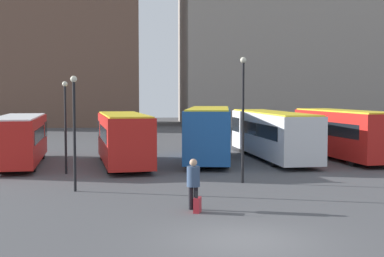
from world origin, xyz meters
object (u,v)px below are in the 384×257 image
(bus_1, at_px, (123,138))
(suitcase, at_px, (197,205))
(bus_0, at_px, (19,138))
(bus_2, at_px, (209,132))
(lamp_post_0, at_px, (74,123))
(traveler, at_px, (193,179))
(bus_3, at_px, (271,133))
(lamp_post_1, at_px, (243,110))
(lamp_post_2, at_px, (65,119))
(bus_4, at_px, (343,133))

(bus_1, distance_m, suitcase, 13.08)
(bus_0, xyz_separation_m, bus_2, (11.30, 0.78, 0.23))
(suitcase, distance_m, lamp_post_0, 7.14)
(traveler, bearing_deg, bus_3, -5.21)
(bus_3, relative_size, lamp_post_1, 2.10)
(bus_3, distance_m, lamp_post_2, 13.52)
(traveler, bearing_deg, suitcase, -151.06)
(lamp_post_0, relative_size, lamp_post_1, 0.84)
(bus_1, bearing_deg, lamp_post_0, 159.91)
(bus_3, xyz_separation_m, lamp_post_1, (-3.66, -9.22, 1.79))
(bus_2, xyz_separation_m, bus_3, (4.17, 0.92, -0.14))
(suitcase, xyz_separation_m, lamp_post_1, (2.78, 6.05, 3.17))
(bus_3, bearing_deg, suitcase, 154.04)
(bus_3, bearing_deg, lamp_post_2, 111.17)
(lamp_post_1, bearing_deg, lamp_post_0, -169.11)
(lamp_post_1, bearing_deg, bus_1, 130.83)
(bus_0, distance_m, lamp_post_0, 10.03)
(traveler, relative_size, lamp_post_0, 0.37)
(lamp_post_0, xyz_separation_m, lamp_post_2, (-1.07, 5.14, -0.06))
(bus_3, relative_size, traveler, 6.69)
(bus_4, bearing_deg, bus_0, 85.25)
(traveler, relative_size, lamp_post_1, 0.31)
(bus_3, distance_m, suitcase, 16.62)
(bus_1, relative_size, suitcase, 12.06)
(suitcase, bearing_deg, bus_1, 31.76)
(lamp_post_0, bearing_deg, traveler, -41.17)
(lamp_post_1, xyz_separation_m, lamp_post_2, (-8.62, 3.69, -0.55))
(bus_3, bearing_deg, bus_1, 102.34)
(suitcase, bearing_deg, bus_2, 9.67)
(bus_0, distance_m, lamp_post_2, 5.16)
(lamp_post_2, bearing_deg, bus_3, 24.25)
(bus_0, height_order, lamp_post_2, lamp_post_2)
(suitcase, distance_m, lamp_post_2, 11.65)
(traveler, distance_m, lamp_post_1, 6.66)
(lamp_post_0, bearing_deg, bus_0, 115.39)
(suitcase, relative_size, lamp_post_0, 0.16)
(bus_2, xyz_separation_m, bus_4, (8.61, 0.01, -0.09))
(traveler, height_order, lamp_post_2, lamp_post_2)
(bus_0, distance_m, bus_4, 19.92)
(bus_1, height_order, traveler, bus_1)
(bus_2, height_order, traveler, bus_2)
(bus_0, distance_m, traveler, 15.83)
(bus_0, height_order, bus_2, bus_2)
(lamp_post_0, relative_size, lamp_post_2, 1.02)
(bus_0, height_order, lamp_post_0, lamp_post_0)
(bus_0, relative_size, bus_3, 0.79)
(bus_0, relative_size, bus_4, 0.97)
(bus_1, relative_size, bus_2, 0.92)
(bus_3, relative_size, lamp_post_0, 2.50)
(bus_0, height_order, lamp_post_1, lamp_post_1)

